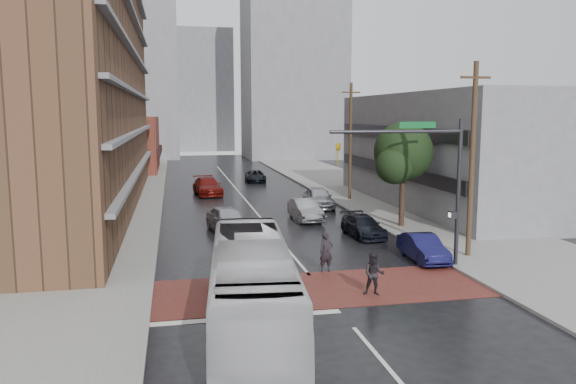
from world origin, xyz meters
TOP-DOWN VIEW (x-y plane):
  - ground at (0.00, 0.00)m, footprint 160.00×160.00m
  - crosswalk at (0.00, 0.50)m, footprint 14.00×5.00m
  - sidewalk_west at (-11.50, 25.00)m, footprint 9.00×90.00m
  - sidewalk_east at (11.50, 25.00)m, footprint 9.00×90.00m
  - apartment_block at (-14.00, 24.00)m, footprint 10.00×44.00m
  - storefront_west at (-12.00, 54.00)m, footprint 8.00×16.00m
  - building_east at (16.50, 20.00)m, footprint 11.00×26.00m
  - distant_tower_west at (-14.00, 78.00)m, footprint 18.00×16.00m
  - distant_tower_east at (14.00, 72.00)m, footprint 16.00×14.00m
  - distant_tower_center at (0.00, 95.00)m, footprint 12.00×10.00m
  - street_tree at (8.52, 12.03)m, footprint 4.20×4.10m
  - signal_mast at (5.85, 2.50)m, footprint 6.50×0.30m
  - utility_pole_near at (8.80, 4.00)m, footprint 1.60×0.26m
  - utility_pole_far at (8.80, 24.00)m, footprint 1.60×0.26m
  - transit_bus at (-3.51, -3.48)m, footprint 3.73×11.50m
  - pedestrian_a at (0.92, 3.00)m, footprint 0.76×0.57m
  - pedestrian_b at (1.92, -0.75)m, footprint 1.05×0.95m
  - car_travel_a at (-2.82, 12.75)m, footprint 2.73×5.12m
  - car_travel_b at (2.92, 15.76)m, footprint 1.73×4.57m
  - car_travel_c at (-3.03, 29.74)m, footprint 2.78×5.66m
  - suv_travel at (2.73, 38.74)m, footprint 2.34×4.63m
  - car_parked_near at (6.30, 4.00)m, footprint 1.56×4.09m
  - car_parked_mid at (5.20, 10.04)m, footprint 1.97×4.44m
  - car_parked_far at (5.20, 20.81)m, footprint 2.09×4.87m

SIDE VIEW (x-z plane):
  - ground at x=0.00m, z-range 0.00..0.00m
  - crosswalk at x=0.00m, z-range 0.00..0.02m
  - sidewalk_west at x=-11.50m, z-range 0.00..0.15m
  - sidewalk_east at x=11.50m, z-range 0.00..0.15m
  - suv_travel at x=2.73m, z-range 0.00..1.25m
  - car_parked_mid at x=5.20m, z-range 0.00..1.27m
  - car_parked_near at x=6.30m, z-range 0.00..1.33m
  - car_travel_b at x=2.92m, z-range 0.00..1.49m
  - car_travel_c at x=-3.03m, z-range 0.00..1.59m
  - car_parked_far at x=5.20m, z-range 0.00..1.64m
  - car_travel_a at x=-2.82m, z-range 0.00..1.66m
  - pedestrian_b at x=1.92m, z-range 0.00..1.78m
  - pedestrian_a at x=0.92m, z-range 0.00..1.90m
  - transit_bus at x=-3.51m, z-range 0.00..3.15m
  - storefront_west at x=-12.00m, z-range 0.00..7.00m
  - building_east at x=16.50m, z-range 0.00..9.00m
  - signal_mast at x=5.85m, z-range 1.13..8.33m
  - street_tree at x=8.52m, z-range 1.28..8.18m
  - utility_pole_near at x=8.80m, z-range 0.14..10.14m
  - utility_pole_far at x=8.80m, z-range 0.14..10.14m
  - distant_tower_center at x=0.00m, z-range 0.00..24.00m
  - apartment_block at x=-14.00m, z-range 0.00..28.00m
  - distant_tower_west at x=-14.00m, z-range 0.00..32.00m
  - distant_tower_east at x=14.00m, z-range 0.00..36.00m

